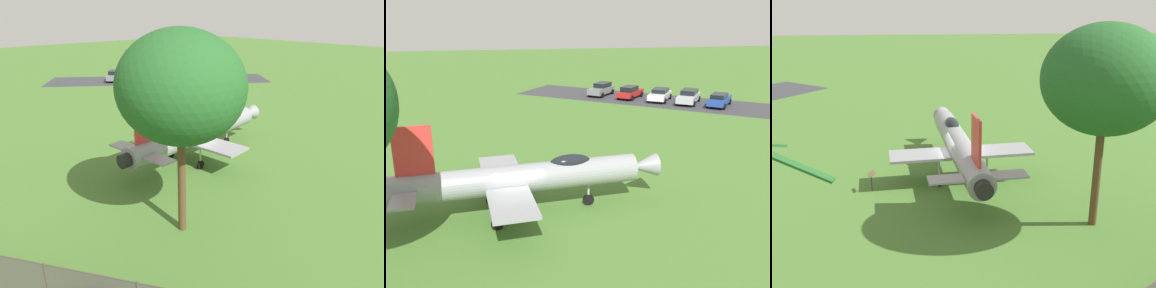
# 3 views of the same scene
# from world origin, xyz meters

# --- Properties ---
(ground_plane) EXTENTS (200.00, 200.00, 0.00)m
(ground_plane) POSITION_xyz_m (0.00, 0.00, 0.00)
(ground_plane) COLOR #47722D
(parking_strip) EXTENTS (26.98, 32.33, 0.00)m
(parking_strip) POSITION_xyz_m (26.95, -17.33, 0.00)
(parking_strip) COLOR #38383D
(parking_strip) RESTS_ON ground_plane
(display_jet) EXTENTS (8.71, 14.65, 5.06)m
(display_jet) POSITION_xyz_m (0.04, -0.35, 1.98)
(display_jet) COLOR gray
(display_jet) RESTS_ON ground_plane
(info_plaque) EXTENTS (0.56, 0.69, 1.14)m
(info_plaque) POSITION_xyz_m (5.19, 1.81, 0.85)
(info_plaque) COLOR #333333
(info_plaque) RESTS_ON ground_plane
(parked_car_blue) EXTENTS (4.63, 4.25, 1.46)m
(parked_car_blue) POSITION_xyz_m (22.61, -23.01, 0.77)
(parked_car_blue) COLOR #23429E
(parked_car_blue) RESTS_ON ground_plane
(parked_car_silver) EXTENTS (5.00, 4.27, 1.53)m
(parked_car_silver) POSITION_xyz_m (24.79, -20.37, 0.79)
(parked_car_silver) COLOR #B2B5BA
(parked_car_silver) RESTS_ON ground_plane
(parked_car_white) EXTENTS (4.77, 4.03, 1.39)m
(parked_car_white) POSITION_xyz_m (26.79, -17.67, 0.74)
(parked_car_white) COLOR silver
(parked_car_white) RESTS_ON ground_plane
(parked_car_red) EXTENTS (4.45, 4.13, 1.49)m
(parked_car_red) POSITION_xyz_m (28.82, -14.65, 0.76)
(parked_car_red) COLOR red
(parked_car_red) RESTS_ON ground_plane
(parked_car_gray) EXTENTS (4.46, 4.11, 1.56)m
(parked_car_gray) POSITION_xyz_m (31.26, -11.69, 0.80)
(parked_car_gray) COLOR slate
(parked_car_gray) RESTS_ON ground_plane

